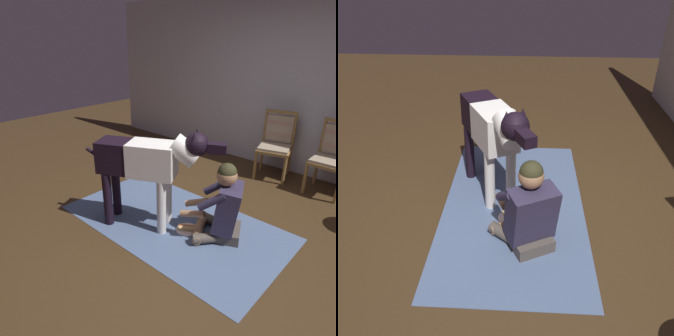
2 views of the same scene
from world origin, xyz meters
TOP-DOWN VIEW (x-y plane):
  - ground_plane at (0.00, 0.00)m, footprint 12.65×12.65m
  - back_wall at (0.00, 2.45)m, footprint 7.31×0.10m
  - area_rug at (-0.23, 0.05)m, footprint 2.55×1.41m
  - dining_chair_left_of_pair at (0.01, 2.08)m, footprint 0.56×0.56m
  - dining_chair_right_of_pair at (0.81, 2.08)m, footprint 0.47×0.47m
  - person_sitting_on_floor at (0.32, 0.20)m, footprint 0.71×0.63m
  - large_dog at (-0.42, -0.17)m, footprint 1.40×0.79m
  - hot_dog_on_plate at (-0.01, 0.03)m, footprint 0.26×0.26m

SIDE VIEW (x-z plane):
  - ground_plane at x=0.00m, z-range 0.00..0.00m
  - area_rug at x=-0.23m, z-range 0.00..0.01m
  - hot_dog_on_plate at x=-0.01m, z-range -0.01..0.06m
  - person_sitting_on_floor at x=0.32m, z-range -0.08..0.77m
  - dining_chair_left_of_pair at x=0.01m, z-range 0.05..1.03m
  - dining_chair_right_of_pair at x=0.81m, z-range 0.05..1.03m
  - large_dog at x=-0.42m, z-range 0.18..1.34m
  - back_wall at x=0.00m, z-range 0.00..2.60m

